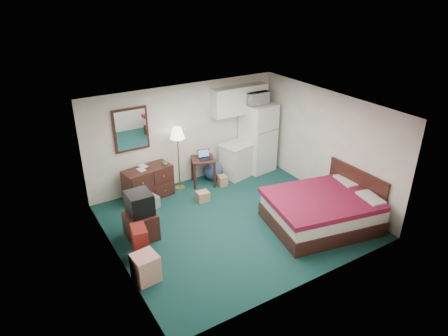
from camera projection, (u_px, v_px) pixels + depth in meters
floor at (234, 221)px, 8.57m from camera, size 5.00×4.50×0.01m
ceiling at (236, 109)px, 7.48m from camera, size 5.00×4.50×0.01m
walls at (235, 169)px, 8.03m from camera, size 5.01×4.51×2.50m
mirror at (131, 130)px, 8.93m from camera, size 0.80×0.06×1.00m
upper_cabinets at (239, 100)px, 10.00m from camera, size 1.50×0.35×0.70m
headboard at (356, 190)px, 8.67m from camera, size 0.06×1.56×1.00m
dresser at (148, 183)px, 9.34m from camera, size 1.19×0.68×0.76m
floor_lamp at (179, 159)px, 9.58m from camera, size 0.35×0.35×1.59m
desk at (203, 171)px, 9.97m from camera, size 0.70×0.70×0.70m
exercise_ball at (213, 170)px, 10.25m from camera, size 0.52×0.52×0.49m
kitchen_counter at (237, 160)px, 10.38m from camera, size 0.90×0.76×0.86m
fridge at (258, 137)px, 10.53m from camera, size 0.84×0.84×1.82m
bed at (322, 211)px, 8.30m from camera, size 2.40×2.04×0.68m
tv_stand at (141, 226)px, 7.93m from camera, size 0.58×0.63×0.55m
suitcase at (140, 243)px, 7.32m from camera, size 0.32×0.44×0.66m
retail_box at (146, 268)px, 6.82m from camera, size 0.44×0.44×0.51m
file_bin at (150, 203)px, 8.99m from camera, size 0.46×0.39×0.27m
cardboard_box_a at (203, 196)px, 9.30m from camera, size 0.29×0.24×0.24m
cardboard_box_b at (223, 180)px, 10.02m from camera, size 0.25×0.28×0.25m
laptop at (205, 155)px, 9.75m from camera, size 0.34×0.29×0.21m
crt_tv at (139, 203)px, 7.75m from camera, size 0.48×0.52×0.44m
microwave at (256, 96)px, 10.02m from camera, size 0.62×0.38×0.41m
book_a at (138, 167)px, 8.99m from camera, size 0.16×0.04×0.22m
book_b at (139, 163)px, 9.14m from camera, size 0.17×0.06×0.23m
mug at (165, 163)px, 9.30m from camera, size 0.12×0.10×0.12m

